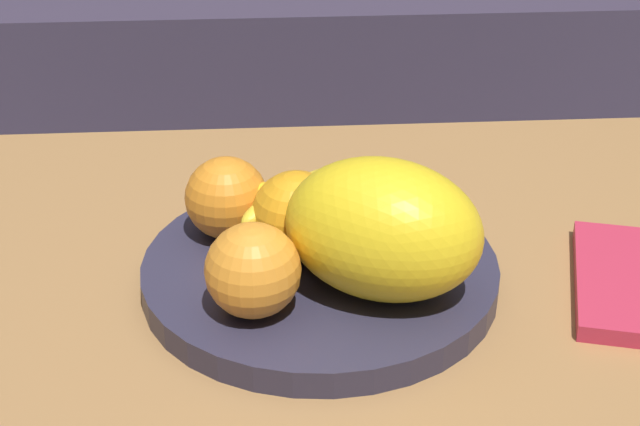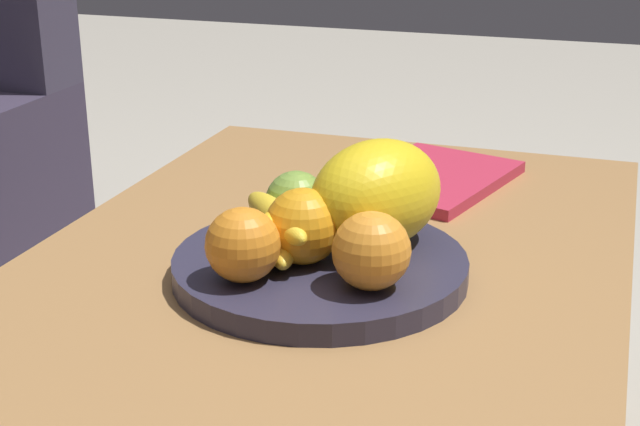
{
  "view_description": "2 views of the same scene",
  "coord_description": "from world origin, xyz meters",
  "px_view_note": "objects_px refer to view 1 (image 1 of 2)",
  "views": [
    {
      "loc": [
        -0.07,
        -0.77,
        0.92
      ],
      "look_at": [
        -0.02,
        -0.01,
        0.49
      ],
      "focal_mm": 55.58,
      "sensor_mm": 36.0,
      "label": 1
    },
    {
      "loc": [
        -0.9,
        -0.31,
        0.84
      ],
      "look_at": [
        -0.02,
        -0.01,
        0.49
      ],
      "focal_mm": 52.42,
      "sensor_mm": 36.0,
      "label": 2
    }
  ],
  "objects_px": {
    "orange_left": "(253,270)",
    "banana_bunch": "(307,211)",
    "couch": "(276,0)",
    "orange_front": "(296,215)",
    "fruit_bowl": "(320,273)",
    "orange_right": "(226,198)",
    "coffee_table": "(337,316)",
    "apple_front": "(384,198)",
    "melon_large_front": "(383,229)"
  },
  "relations": [
    {
      "from": "couch",
      "to": "orange_right",
      "type": "relative_size",
      "value": 21.96
    },
    {
      "from": "melon_large_front",
      "to": "orange_front",
      "type": "bearing_deg",
      "value": 138.25
    },
    {
      "from": "orange_front",
      "to": "apple_front",
      "type": "bearing_deg",
      "value": 23.67
    },
    {
      "from": "melon_large_front",
      "to": "couch",
      "type": "bearing_deg",
      "value": 92.64
    },
    {
      "from": "couch",
      "to": "orange_right",
      "type": "xyz_separation_m",
      "value": [
        -0.07,
        -1.17,
        0.17
      ]
    },
    {
      "from": "couch",
      "to": "orange_front",
      "type": "bearing_deg",
      "value": -90.53
    },
    {
      "from": "orange_left",
      "to": "orange_front",
      "type": "bearing_deg",
      "value": 65.78
    },
    {
      "from": "coffee_table",
      "to": "orange_front",
      "type": "distance_m",
      "value": 0.12
    },
    {
      "from": "couch",
      "to": "fruit_bowl",
      "type": "bearing_deg",
      "value": -89.57
    },
    {
      "from": "couch",
      "to": "fruit_bowl",
      "type": "height_order",
      "value": "couch"
    },
    {
      "from": "melon_large_front",
      "to": "banana_bunch",
      "type": "height_order",
      "value": "melon_large_front"
    },
    {
      "from": "fruit_bowl",
      "to": "banana_bunch",
      "type": "height_order",
      "value": "banana_bunch"
    },
    {
      "from": "orange_left",
      "to": "apple_front",
      "type": "height_order",
      "value": "orange_left"
    },
    {
      "from": "melon_large_front",
      "to": "orange_right",
      "type": "xyz_separation_m",
      "value": [
        -0.13,
        0.1,
        -0.02
      ]
    },
    {
      "from": "banana_bunch",
      "to": "orange_left",
      "type": "bearing_deg",
      "value": -113.88
    },
    {
      "from": "apple_front",
      "to": "fruit_bowl",
      "type": "bearing_deg",
      "value": -141.53
    },
    {
      "from": "coffee_table",
      "to": "melon_large_front",
      "type": "xyz_separation_m",
      "value": [
        0.03,
        -0.06,
        0.13
      ]
    },
    {
      "from": "banana_bunch",
      "to": "orange_right",
      "type": "bearing_deg",
      "value": 168.08
    },
    {
      "from": "coffee_table",
      "to": "banana_bunch",
      "type": "height_order",
      "value": "banana_bunch"
    },
    {
      "from": "couch",
      "to": "banana_bunch",
      "type": "height_order",
      "value": "couch"
    },
    {
      "from": "coffee_table",
      "to": "melon_large_front",
      "type": "bearing_deg",
      "value": -61.78
    },
    {
      "from": "fruit_bowl",
      "to": "banana_bunch",
      "type": "relative_size",
      "value": 2.04
    },
    {
      "from": "couch",
      "to": "orange_front",
      "type": "xyz_separation_m",
      "value": [
        -0.01,
        -1.21,
        0.18
      ]
    },
    {
      "from": "orange_front",
      "to": "orange_left",
      "type": "bearing_deg",
      "value": -114.22
    },
    {
      "from": "apple_front",
      "to": "banana_bunch",
      "type": "distance_m",
      "value": 0.07
    },
    {
      "from": "orange_right",
      "to": "banana_bunch",
      "type": "height_order",
      "value": "orange_right"
    },
    {
      "from": "fruit_bowl",
      "to": "apple_front",
      "type": "height_order",
      "value": "apple_front"
    },
    {
      "from": "coffee_table",
      "to": "apple_front",
      "type": "distance_m",
      "value": 0.12
    },
    {
      "from": "orange_front",
      "to": "orange_left",
      "type": "height_order",
      "value": "orange_front"
    },
    {
      "from": "orange_left",
      "to": "banana_bunch",
      "type": "relative_size",
      "value": 0.5
    },
    {
      "from": "coffee_table",
      "to": "couch",
      "type": "relative_size",
      "value": 0.63
    },
    {
      "from": "couch",
      "to": "apple_front",
      "type": "bearing_deg",
      "value": -86.48
    },
    {
      "from": "melon_large_front",
      "to": "orange_left",
      "type": "bearing_deg",
      "value": -167.14
    },
    {
      "from": "couch",
      "to": "orange_front",
      "type": "relative_size",
      "value": 20.75
    },
    {
      "from": "apple_front",
      "to": "coffee_table",
      "type": "bearing_deg",
      "value": -140.75
    },
    {
      "from": "banana_bunch",
      "to": "couch",
      "type": "bearing_deg",
      "value": 89.98
    },
    {
      "from": "couch",
      "to": "apple_front",
      "type": "relative_size",
      "value": 23.75
    },
    {
      "from": "melon_large_front",
      "to": "orange_right",
      "type": "relative_size",
      "value": 2.19
    },
    {
      "from": "coffee_table",
      "to": "apple_front",
      "type": "xyz_separation_m",
      "value": [
        0.05,
        0.04,
        0.1
      ]
    },
    {
      "from": "orange_front",
      "to": "orange_right",
      "type": "xyz_separation_m",
      "value": [
        -0.06,
        0.04,
        -0.0
      ]
    },
    {
      "from": "coffee_table",
      "to": "couch",
      "type": "height_order",
      "value": "couch"
    },
    {
      "from": "orange_front",
      "to": "banana_bunch",
      "type": "relative_size",
      "value": 0.52
    },
    {
      "from": "fruit_bowl",
      "to": "melon_large_front",
      "type": "xyz_separation_m",
      "value": [
        0.05,
        -0.05,
        0.07
      ]
    },
    {
      "from": "melon_large_front",
      "to": "orange_right",
      "type": "distance_m",
      "value": 0.17
    },
    {
      "from": "melon_large_front",
      "to": "orange_left",
      "type": "distance_m",
      "value": 0.11
    },
    {
      "from": "coffee_table",
      "to": "couch",
      "type": "xyz_separation_m",
      "value": [
        -0.03,
        1.21,
        -0.07
      ]
    },
    {
      "from": "fruit_bowl",
      "to": "orange_left",
      "type": "xyz_separation_m",
      "value": [
        -0.06,
        -0.07,
        0.05
      ]
    },
    {
      "from": "couch",
      "to": "orange_right",
      "type": "height_order",
      "value": "couch"
    },
    {
      "from": "coffee_table",
      "to": "orange_front",
      "type": "height_order",
      "value": "orange_front"
    },
    {
      "from": "orange_front",
      "to": "apple_front",
      "type": "relative_size",
      "value": 1.14
    }
  ]
}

